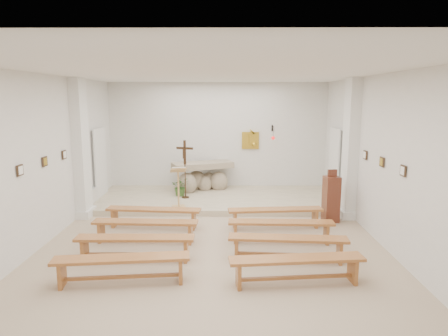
{
  "coord_description": "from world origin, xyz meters",
  "views": [
    {
      "loc": [
        0.29,
        -7.89,
        3.02
      ],
      "look_at": [
        0.22,
        1.6,
        1.34
      ],
      "focal_mm": 32.0,
      "sensor_mm": 36.0,
      "label": 1
    }
  ],
  "objects_px": {
    "bench_left_third": "(135,243)",
    "bench_left_front": "(154,213)",
    "bench_left_fourth": "(122,264)",
    "crucifix_stand": "(185,165)",
    "bench_right_second": "(281,227)",
    "donation_pedestal": "(331,199)",
    "bench_right_fourth": "(297,264)",
    "lectern": "(178,187)",
    "bench_right_front": "(275,213)",
    "bench_left_second": "(145,226)",
    "bench_right_third": "(288,243)",
    "altar": "(202,178)"
  },
  "relations": [
    {
      "from": "bench_left_second",
      "to": "bench_right_fourth",
      "type": "height_order",
      "value": "same"
    },
    {
      "from": "bench_left_second",
      "to": "bench_left_third",
      "type": "xyz_separation_m",
      "value": [
        0.0,
        -0.96,
        0.0
      ]
    },
    {
      "from": "bench_right_front",
      "to": "bench_right_second",
      "type": "distance_m",
      "value": 0.96
    },
    {
      "from": "altar",
      "to": "bench_right_third",
      "type": "distance_m",
      "value": 5.55
    },
    {
      "from": "donation_pedestal",
      "to": "bench_right_fourth",
      "type": "height_order",
      "value": "donation_pedestal"
    },
    {
      "from": "bench_left_second",
      "to": "bench_right_third",
      "type": "distance_m",
      "value": 3.01
    },
    {
      "from": "bench_left_second",
      "to": "bench_left_fourth",
      "type": "xyz_separation_m",
      "value": [
        0.0,
        -1.92,
        0.0
      ]
    },
    {
      "from": "bench_left_front",
      "to": "bench_right_third",
      "type": "xyz_separation_m",
      "value": [
        2.85,
        -1.92,
        0.0
      ]
    },
    {
      "from": "bench_right_front",
      "to": "bench_right_fourth",
      "type": "xyz_separation_m",
      "value": [
        0.0,
        -2.88,
        0.0
      ]
    },
    {
      "from": "donation_pedestal",
      "to": "bench_right_second",
      "type": "height_order",
      "value": "donation_pedestal"
    },
    {
      "from": "bench_right_front",
      "to": "bench_right_third",
      "type": "relative_size",
      "value": 1.0
    },
    {
      "from": "bench_right_third",
      "to": "altar",
      "type": "bearing_deg",
      "value": 114.38
    },
    {
      "from": "crucifix_stand",
      "to": "bench_right_fourth",
      "type": "relative_size",
      "value": 0.75
    },
    {
      "from": "bench_right_second",
      "to": "bench_left_front",
      "type": "bearing_deg",
      "value": 163.11
    },
    {
      "from": "crucifix_stand",
      "to": "bench_left_fourth",
      "type": "height_order",
      "value": "crucifix_stand"
    },
    {
      "from": "altar",
      "to": "lectern",
      "type": "xyz_separation_m",
      "value": [
        -0.48,
        -2.11,
        0.18
      ]
    },
    {
      "from": "altar",
      "to": "bench_right_second",
      "type": "bearing_deg",
      "value": -87.52
    },
    {
      "from": "bench_right_second",
      "to": "bench_right_fourth",
      "type": "relative_size",
      "value": 0.99
    },
    {
      "from": "altar",
      "to": "donation_pedestal",
      "type": "relative_size",
      "value": 1.53
    },
    {
      "from": "donation_pedestal",
      "to": "bench_right_fourth",
      "type": "bearing_deg",
      "value": -120.92
    },
    {
      "from": "bench_right_second",
      "to": "crucifix_stand",
      "type": "bearing_deg",
      "value": 127.81
    },
    {
      "from": "crucifix_stand",
      "to": "bench_right_front",
      "type": "distance_m",
      "value": 3.33
    },
    {
      "from": "bench_left_fourth",
      "to": "bench_right_fourth",
      "type": "height_order",
      "value": "same"
    },
    {
      "from": "crucifix_stand",
      "to": "bench_left_third",
      "type": "xyz_separation_m",
      "value": [
        -0.51,
        -4.17,
        -0.77
      ]
    },
    {
      "from": "bench_left_second",
      "to": "bench_right_fourth",
      "type": "xyz_separation_m",
      "value": [
        2.85,
        -1.92,
        0.0
      ]
    },
    {
      "from": "lectern",
      "to": "bench_right_third",
      "type": "xyz_separation_m",
      "value": [
        2.4,
        -3.1,
        -0.35
      ]
    },
    {
      "from": "donation_pedestal",
      "to": "bench_right_front",
      "type": "xyz_separation_m",
      "value": [
        -1.42,
        -0.5,
        -0.23
      ]
    },
    {
      "from": "bench_left_front",
      "to": "bench_right_second",
      "type": "bearing_deg",
      "value": -13.48
    },
    {
      "from": "bench_left_third",
      "to": "bench_left_fourth",
      "type": "height_order",
      "value": "same"
    },
    {
      "from": "lectern",
      "to": "bench_left_third",
      "type": "xyz_separation_m",
      "value": [
        -0.45,
        -3.1,
        -0.35
      ]
    },
    {
      "from": "bench_left_third",
      "to": "donation_pedestal",
      "type": "bearing_deg",
      "value": 29.23
    },
    {
      "from": "bench_right_front",
      "to": "bench_left_third",
      "type": "height_order",
      "value": "same"
    },
    {
      "from": "bench_right_third",
      "to": "bench_right_fourth",
      "type": "bearing_deg",
      "value": -85.84
    },
    {
      "from": "altar",
      "to": "bench_left_second",
      "type": "relative_size",
      "value": 0.9
    },
    {
      "from": "bench_left_second",
      "to": "bench_right_front",
      "type": "bearing_deg",
      "value": 21.1
    },
    {
      "from": "bench_right_second",
      "to": "bench_left_third",
      "type": "bearing_deg",
      "value": -159.63
    },
    {
      "from": "bench_right_fourth",
      "to": "crucifix_stand",
      "type": "bearing_deg",
      "value": 108.77
    },
    {
      "from": "bench_left_third",
      "to": "bench_left_fourth",
      "type": "relative_size",
      "value": 0.99
    },
    {
      "from": "donation_pedestal",
      "to": "bench_left_fourth",
      "type": "height_order",
      "value": "donation_pedestal"
    },
    {
      "from": "bench_left_second",
      "to": "bench_left_third",
      "type": "distance_m",
      "value": 0.96
    },
    {
      "from": "bench_left_front",
      "to": "bench_right_fourth",
      "type": "xyz_separation_m",
      "value": [
        2.85,
        -2.88,
        0.0
      ]
    },
    {
      "from": "crucifix_stand",
      "to": "bench_right_second",
      "type": "xyz_separation_m",
      "value": [
        2.34,
        -3.21,
        -0.77
      ]
    },
    {
      "from": "bench_right_fourth",
      "to": "bench_right_third",
      "type": "bearing_deg",
      "value": 84.28
    },
    {
      "from": "bench_left_third",
      "to": "bench_left_front",
      "type": "bearing_deg",
      "value": 89.68
    },
    {
      "from": "crucifix_stand",
      "to": "bench_right_fourth",
      "type": "distance_m",
      "value": 5.69
    },
    {
      "from": "lectern",
      "to": "altar",
      "type": "bearing_deg",
      "value": 62.89
    },
    {
      "from": "crucifix_stand",
      "to": "bench_left_front",
      "type": "distance_m",
      "value": 2.43
    },
    {
      "from": "bench_right_second",
      "to": "bench_left_third",
      "type": "distance_m",
      "value": 3.01
    },
    {
      "from": "lectern",
      "to": "bench_left_fourth",
      "type": "relative_size",
      "value": 0.5
    },
    {
      "from": "crucifix_stand",
      "to": "lectern",
      "type": "bearing_deg",
      "value": -75.27
    }
  ]
}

